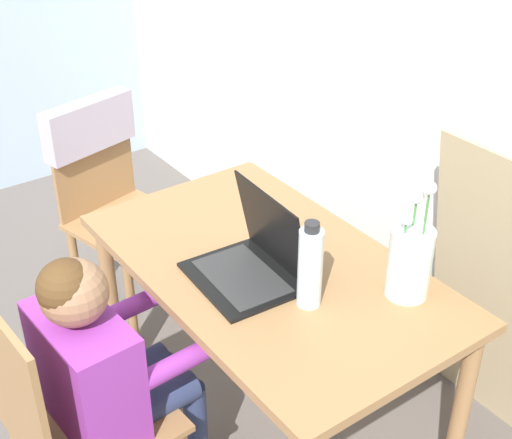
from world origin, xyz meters
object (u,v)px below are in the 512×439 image
Objects in this scene: laptop at (254,258)px; chair_spare at (106,175)px; person_seated at (104,363)px; water_bottle at (310,267)px; chair_occupied at (70,424)px; flower_vase at (410,260)px.

chair_spare is at bearing -177.29° from laptop.
chair_spare is 0.93× the size of person_seated.
person_seated is 0.61m from water_bottle.
chair_spare reaches higher than chair_occupied.
chair_spare is at bearing -34.35° from chair_occupied.
person_seated is at bearing -129.84° from chair_spare.
water_bottle is (0.23, 0.62, 0.39)m from chair_occupied.
laptop is at bearing -105.19° from chair_spare.
chair_spare is 3.50× the size of water_bottle.
person_seated is 0.50m from laptop.
flower_vase is (0.36, 0.87, 0.39)m from chair_occupied.
laptop is at bearing -97.61° from chair_occupied.
flower_vase is at bearing -115.72° from chair_occupied.
chair_spare is 1.06m from laptop.
water_bottle is (0.19, 0.04, 0.06)m from laptop.
person_seated is (-0.01, 0.12, 0.15)m from chair_occupied.
chair_occupied is 0.67m from laptop.
chair_occupied is at bearing -90.49° from laptop.
water_bottle reaches higher than chair_spare.
flower_vase is (1.36, 0.27, 0.24)m from chair_spare.
flower_vase is at bearing 46.21° from laptop.
chair_spare is 2.70× the size of laptop.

